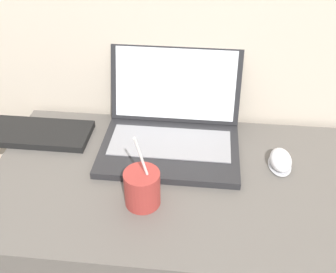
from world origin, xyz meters
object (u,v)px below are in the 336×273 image
at_px(computer_mouse, 280,161).
at_px(external_keyboard, 23,132).
at_px(laptop, 172,126).
at_px(drink_cup, 142,187).

xyz_separation_m(computer_mouse, external_keyboard, (-0.75, 0.06, -0.01)).
bearing_deg(laptop, drink_cup, -99.93).
relative_size(laptop, computer_mouse, 3.96).
relative_size(laptop, external_keyboard, 0.96).
xyz_separation_m(laptop, computer_mouse, (0.30, -0.08, -0.03)).
distance_m(computer_mouse, external_keyboard, 0.75).
relative_size(drink_cup, external_keyboard, 0.53).
height_order(laptop, drink_cup, laptop).
height_order(laptop, computer_mouse, laptop).
bearing_deg(drink_cup, external_keyboard, 149.40).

